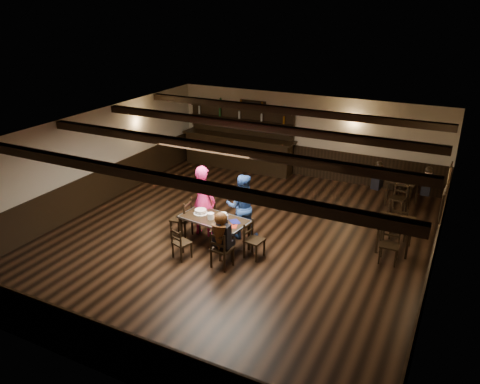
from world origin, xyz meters
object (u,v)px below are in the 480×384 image
at_px(dining_table, 214,221).
at_px(man_blue, 242,206).
at_px(bar_counter, 239,147).
at_px(chair_near_right, 220,247).
at_px(cake, 201,212).
at_px(woman_pink, 203,201).
at_px(chair_near_left, 179,241).

bearing_deg(dining_table, man_blue, 65.95).
relative_size(dining_table, bar_counter, 0.42).
distance_m(chair_near_right, bar_counter, 6.68).
xyz_separation_m(chair_near_right, cake, (-1.00, 0.87, 0.28)).
height_order(dining_table, bar_counter, bar_counter).
bearing_deg(man_blue, bar_counter, -83.32).
xyz_separation_m(man_blue, cake, (-0.77, -0.68, -0.02)).
distance_m(man_blue, cake, 1.03).
bearing_deg(man_blue, cake, 20.68).
distance_m(woman_pink, man_blue, 0.98).
relative_size(chair_near_left, man_blue, 0.47).
bearing_deg(dining_table, woman_pink, 142.26).
height_order(chair_near_right, cake, chair_near_right).
bearing_deg(cake, chair_near_left, -90.83).
height_order(woman_pink, bar_counter, bar_counter).
height_order(man_blue, bar_counter, bar_counter).
bearing_deg(chair_near_left, man_blue, 64.13).
bearing_deg(chair_near_right, bar_counter, 113.24).
bearing_deg(chair_near_right, woman_pink, 133.22).
bearing_deg(chair_near_left, chair_near_right, 3.23).
distance_m(woman_pink, bar_counter, 5.12).
distance_m(chair_near_left, man_blue, 1.83).
distance_m(chair_near_left, bar_counter, 6.41).
distance_m(chair_near_left, cake, 0.99).
xyz_separation_m(dining_table, chair_near_left, (-0.44, -0.84, -0.22)).
distance_m(woman_pink, cake, 0.41).
height_order(woman_pink, cake, woman_pink).
distance_m(dining_table, bar_counter, 5.73).
bearing_deg(bar_counter, man_blue, -62.34).
bearing_deg(chair_near_right, cake, 139.00).
bearing_deg(bar_counter, woman_pink, -73.25).
xyz_separation_m(chair_near_left, bar_counter, (-1.62, 6.19, 0.27)).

